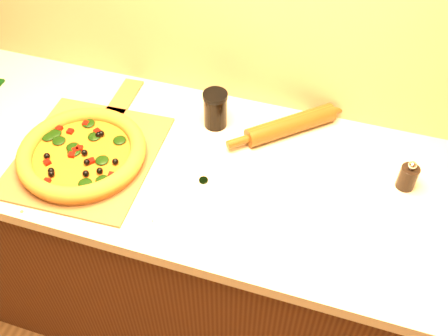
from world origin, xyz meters
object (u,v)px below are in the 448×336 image
pizza_peel (90,151)px  pepper_grinder (408,177)px  rolling_pin (291,125)px  dark_jar (215,109)px  pizza (82,153)px

pizza_peel → pepper_grinder: pepper_grinder is taller
pizza_peel → rolling_pin: 0.62m
pepper_grinder → rolling_pin: (-0.36, 0.12, -0.01)m
rolling_pin → dark_jar: size_ratio=2.74×
pizza_peel → pizza: pizza is taller
pepper_grinder → pizza_peel: bearing=-170.6°
pepper_grinder → rolling_pin: size_ratio=0.29×
pizza → pepper_grinder: pepper_grinder is taller
rolling_pin → pizza_peel: bearing=-153.9°
pepper_grinder → dark_jar: 0.60m
pizza_peel → pepper_grinder: 0.93m
pizza_peel → dark_jar: size_ratio=4.92×
pizza_peel → dark_jar: (0.32, 0.23, 0.06)m
dark_jar → pizza_peel: bearing=-143.8°
pizza → rolling_pin: (0.55, 0.31, -0.00)m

